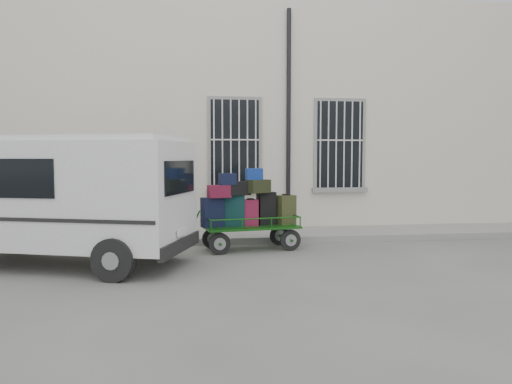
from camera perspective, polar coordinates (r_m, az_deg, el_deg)
name	(u,v)px	position (r m, az deg, el deg)	size (l,w,h in m)	color
ground	(270,257)	(9.77, 1.59, -7.39)	(80.00, 80.00, 0.00)	#61615C
building	(240,121)	(15.07, -1.81, 8.07)	(24.00, 5.15, 6.00)	beige
sidewalk	(255,235)	(11.90, -0.13, -4.96)	(24.00, 1.70, 0.15)	gray
luggage_cart	(248,210)	(10.35, -0.91, -2.09)	(2.33, 1.18, 1.70)	black
van	(60,192)	(9.49, -21.52, -0.01)	(4.88, 3.21, 2.29)	silver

